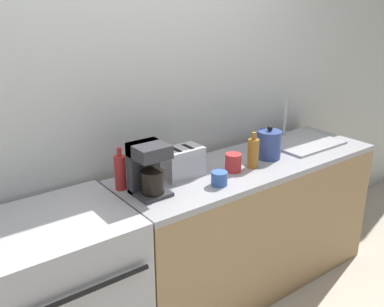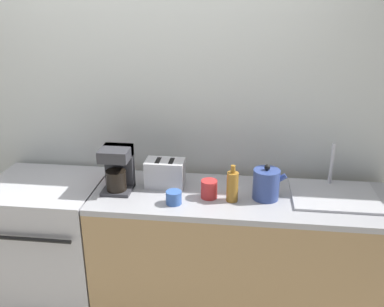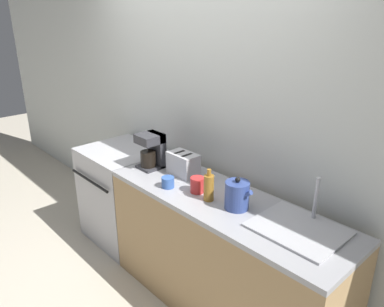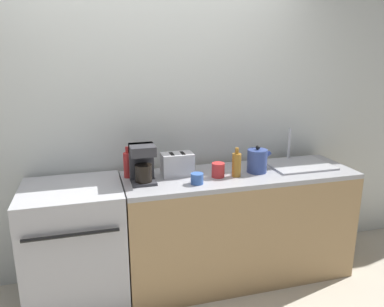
% 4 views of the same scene
% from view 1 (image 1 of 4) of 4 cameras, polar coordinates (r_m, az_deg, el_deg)
% --- Properties ---
extents(wall_back, '(8.00, 0.05, 2.60)m').
position_cam_1_polar(wall_back, '(2.55, -8.41, 6.55)').
color(wall_back, silver).
rests_on(wall_back, ground_plane).
extents(stove, '(0.71, 0.66, 0.91)m').
position_cam_1_polar(stove, '(2.38, -16.71, -17.76)').
color(stove, '#B7B7BC').
rests_on(stove, ground_plane).
extents(counter_block, '(1.83, 0.59, 0.91)m').
position_cam_1_polar(counter_block, '(2.95, 7.54, -9.28)').
color(counter_block, tan).
rests_on(counter_block, ground_plane).
extents(kettle, '(0.20, 0.16, 0.22)m').
position_cam_1_polar(kettle, '(2.80, 10.24, 1.22)').
color(kettle, '#33478C').
rests_on(kettle, counter_block).
extents(toaster, '(0.24, 0.15, 0.17)m').
position_cam_1_polar(toaster, '(2.48, -1.34, -1.14)').
color(toaster, '#BCBCC1').
rests_on(toaster, counter_block).
extents(coffee_maker, '(0.18, 0.19, 0.28)m').
position_cam_1_polar(coffee_maker, '(2.25, -5.90, -1.89)').
color(coffee_maker, '#333338').
rests_on(coffee_maker, counter_block).
extents(sink_tray, '(0.51, 0.41, 0.28)m').
position_cam_1_polar(sink_tray, '(3.17, 14.27, 1.66)').
color(sink_tray, '#B7B7BC').
rests_on(sink_tray, counter_block).
extents(bottle_amber, '(0.07, 0.07, 0.22)m').
position_cam_1_polar(bottle_amber, '(2.63, 8.16, 0.09)').
color(bottle_amber, '#9E6B23').
rests_on(bottle_amber, counter_block).
extents(bottle_red, '(0.06, 0.06, 0.24)m').
position_cam_1_polar(bottle_red, '(2.34, -9.54, -2.45)').
color(bottle_red, '#B72828').
rests_on(bottle_red, counter_block).
extents(cup_red, '(0.10, 0.10, 0.11)m').
position_cam_1_polar(cup_red, '(2.57, 5.52, -1.21)').
color(cup_red, red).
rests_on(cup_red, counter_block).
extents(cup_blue, '(0.09, 0.09, 0.08)m').
position_cam_1_polar(cup_blue, '(2.38, 3.66, -3.34)').
color(cup_blue, '#3860B2').
rests_on(cup_blue, counter_block).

